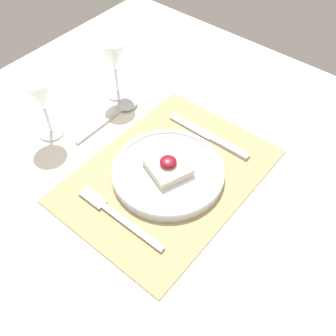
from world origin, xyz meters
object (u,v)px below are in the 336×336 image
(wine_glass_far, at_px, (41,96))
(wine_glass_near, at_px, (114,57))
(knife, at_px, (214,139))
(dinner_plate, at_px, (168,170))
(spoon, at_px, (122,108))
(fork, at_px, (114,214))

(wine_glass_far, bearing_deg, wine_glass_near, -6.10)
(knife, height_order, wine_glass_near, wine_glass_near)
(dinner_plate, height_order, knife, dinner_plate)
(dinner_plate, relative_size, spoon, 1.21)
(fork, xyz_separation_m, spoon, (0.24, 0.21, 0.00))
(wine_glass_near, distance_m, wine_glass_far, 0.20)
(fork, relative_size, wine_glass_far, 1.39)
(knife, bearing_deg, wine_glass_far, 126.46)
(dinner_plate, relative_size, knife, 1.11)
(fork, relative_size, knife, 1.00)
(dinner_plate, distance_m, wine_glass_far, 0.32)
(fork, height_order, wine_glass_near, wine_glass_near)
(wine_glass_near, height_order, wine_glass_far, wine_glass_near)
(spoon, xyz_separation_m, wine_glass_near, (0.04, 0.05, 0.11))
(knife, distance_m, wine_glass_near, 0.31)
(dinner_plate, bearing_deg, wine_glass_near, 64.84)
(knife, relative_size, wine_glass_far, 1.39)
(dinner_plate, height_order, spoon, dinner_plate)
(wine_glass_far, bearing_deg, spoon, -24.33)
(wine_glass_near, bearing_deg, spoon, -126.98)
(wine_glass_near, relative_size, wine_glass_far, 1.02)
(fork, xyz_separation_m, knife, (0.29, -0.03, -0.00))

